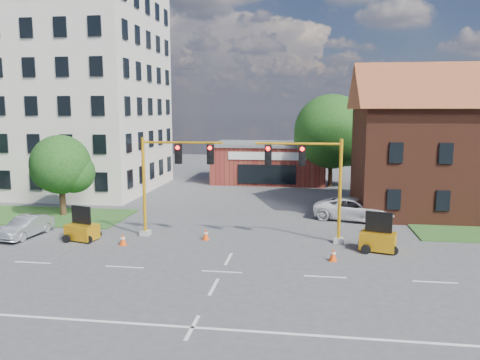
{
  "coord_description": "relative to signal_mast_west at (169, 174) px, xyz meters",
  "views": [
    {
      "loc": [
        3.97,
        -21.65,
        7.84
      ],
      "look_at": [
        -0.51,
        10.0,
        3.06
      ],
      "focal_mm": 35.0,
      "sensor_mm": 36.0,
      "label": 1
    }
  ],
  "objects": [
    {
      "name": "ground",
      "position": [
        4.36,
        -6.0,
        -3.92
      ],
      "size": [
        120.0,
        120.0,
        0.0
      ],
      "primitive_type": "plane",
      "color": "#454447",
      "rests_on": "ground"
    },
    {
      "name": "lane_markings",
      "position": [
        4.36,
        -9.0,
        -3.91
      ],
      "size": [
        60.0,
        36.0,
        0.01
      ],
      "primitive_type": null,
      "color": "silver",
      "rests_on": "ground"
    },
    {
      "name": "office_block",
      "position": [
        -15.64,
        15.91,
        6.39
      ],
      "size": [
        18.4,
        15.4,
        20.6
      ],
      "color": "beige",
      "rests_on": "ground"
    },
    {
      "name": "brick_shop",
      "position": [
        4.36,
        23.99,
        -1.76
      ],
      "size": [
        12.4,
        8.4,
        4.3
      ],
      "color": "maroon",
      "rests_on": "ground"
    },
    {
      "name": "tree_large",
      "position": [
        11.24,
        21.08,
        1.53
      ],
      "size": [
        7.98,
        7.6,
        9.49
      ],
      "color": "#362613",
      "rests_on": "ground"
    },
    {
      "name": "tree_nw_front",
      "position": [
        -9.42,
        4.58,
        -0.22
      ],
      "size": [
        4.6,
        4.38,
        6.06
      ],
      "color": "#362613",
      "rests_on": "ground"
    },
    {
      "name": "signal_mast_west",
      "position": [
        0.0,
        0.0,
        0.0
      ],
      "size": [
        5.3,
        0.6,
        6.2
      ],
      "color": "gray",
      "rests_on": "ground"
    },
    {
      "name": "signal_mast_east",
      "position": [
        8.71,
        0.0,
        0.0
      ],
      "size": [
        5.3,
        0.6,
        6.2
      ],
      "color": "gray",
      "rests_on": "ground"
    },
    {
      "name": "trailer_west",
      "position": [
        -5.05,
        -1.66,
        -3.28
      ],
      "size": [
        2.04,
        1.62,
        2.03
      ],
      "rotation": [
        0.0,
        0.0,
        -0.27
      ],
      "color": "#F3A514",
      "rests_on": "ground"
    },
    {
      "name": "trailer_east",
      "position": [
        12.43,
        -1.39,
        -3.25
      ],
      "size": [
        2.17,
        1.74,
        2.15
      ],
      "rotation": [
        0.0,
        0.0,
        -0.28
      ],
      "color": "#F3A514",
      "rests_on": "ground"
    },
    {
      "name": "cone_a",
      "position": [
        -2.2,
        -2.31,
        -3.58
      ],
      "size": [
        0.4,
        0.4,
        0.7
      ],
      "color": "#F44A0C",
      "rests_on": "ground"
    },
    {
      "name": "cone_b",
      "position": [
        2.36,
        -0.5,
        -3.58
      ],
      "size": [
        0.4,
        0.4,
        0.7
      ],
      "color": "#F44A0C",
      "rests_on": "ground"
    },
    {
      "name": "cone_c",
      "position": [
        9.85,
        -3.52,
        -3.58
      ],
      "size": [
        0.4,
        0.4,
        0.7
      ],
      "color": "#F44A0C",
      "rests_on": "ground"
    },
    {
      "name": "cone_d",
      "position": [
        12.36,
        2.85,
        -3.58
      ],
      "size": [
        0.4,
        0.4,
        0.7
      ],
      "color": "#F44A0C",
      "rests_on": "ground"
    },
    {
      "name": "pickup_white",
      "position": [
        11.86,
        6.14,
        -3.13
      ],
      "size": [
        6.2,
        4.05,
        1.59
      ],
      "primitive_type": "imported",
      "rotation": [
        0.0,
        0.0,
        1.3
      ],
      "color": "white",
      "rests_on": "ground"
    },
    {
      "name": "sedan_silver_front",
      "position": [
        -8.91,
        -1.38,
        -3.27
      ],
      "size": [
        1.74,
        4.07,
        1.3
      ],
      "primitive_type": "imported",
      "rotation": [
        0.0,
        0.0,
        -0.09
      ],
      "color": "#9C9FA3",
      "rests_on": "ground"
    }
  ]
}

